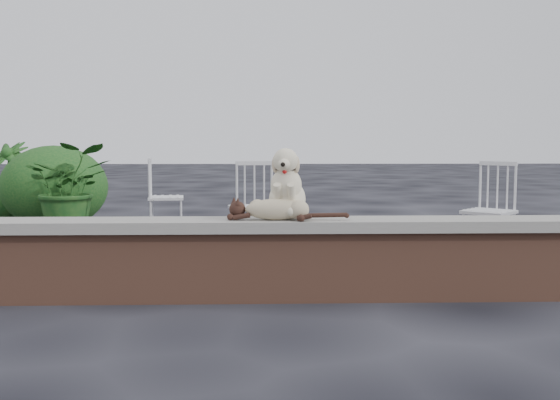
{
  "coord_description": "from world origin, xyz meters",
  "views": [
    {
      "loc": [
        0.69,
        -4.58,
        1.13
      ],
      "look_at": [
        0.84,
        0.2,
        0.7
      ],
      "focal_mm": 41.4,
      "sensor_mm": 36.0,
      "label": 1
    }
  ],
  "objects_px": {
    "cat": "(277,208)",
    "chair_c": "(251,206)",
    "chair_d": "(489,210)",
    "potted_plant_a": "(70,187)",
    "potted_plant_b": "(8,181)",
    "dog": "(287,182)",
    "chair_e": "(166,196)"
  },
  "relations": [
    {
      "from": "dog",
      "to": "potted_plant_a",
      "type": "distance_m",
      "value": 4.39
    },
    {
      "from": "potted_plant_a",
      "to": "chair_c",
      "type": "bearing_deg",
      "value": -33.18
    },
    {
      "from": "chair_d",
      "to": "chair_e",
      "type": "xyz_separation_m",
      "value": [
        -3.39,
        1.72,
        0.0
      ]
    },
    {
      "from": "cat",
      "to": "dog",
      "type": "bearing_deg",
      "value": 71.57
    },
    {
      "from": "chair_d",
      "to": "potted_plant_b",
      "type": "xyz_separation_m",
      "value": [
        -5.87,
        3.2,
        0.1
      ]
    },
    {
      "from": "potted_plant_b",
      "to": "dog",
      "type": "bearing_deg",
      "value": -50.94
    },
    {
      "from": "chair_d",
      "to": "potted_plant_b",
      "type": "relative_size",
      "value": 0.82
    },
    {
      "from": "chair_e",
      "to": "potted_plant_a",
      "type": "relative_size",
      "value": 0.83
    },
    {
      "from": "chair_e",
      "to": "potted_plant_a",
      "type": "bearing_deg",
      "value": 70.93
    },
    {
      "from": "potted_plant_b",
      "to": "cat",
      "type": "bearing_deg",
      "value": -52.4
    },
    {
      "from": "dog",
      "to": "cat",
      "type": "xyz_separation_m",
      "value": [
        -0.08,
        -0.15,
        -0.17
      ]
    },
    {
      "from": "chair_e",
      "to": "potted_plant_b",
      "type": "relative_size",
      "value": 0.82
    },
    {
      "from": "dog",
      "to": "potted_plant_a",
      "type": "relative_size",
      "value": 0.46
    },
    {
      "from": "cat",
      "to": "chair_d",
      "type": "relative_size",
      "value": 1.07
    },
    {
      "from": "chair_c",
      "to": "potted_plant_b",
      "type": "distance_m",
      "value": 4.46
    },
    {
      "from": "potted_plant_a",
      "to": "potted_plant_b",
      "type": "bearing_deg",
      "value": 135.72
    },
    {
      "from": "potted_plant_a",
      "to": "dog",
      "type": "bearing_deg",
      "value": -53.54
    },
    {
      "from": "potted_plant_a",
      "to": "potted_plant_b",
      "type": "relative_size",
      "value": 0.99
    },
    {
      "from": "dog",
      "to": "chair_d",
      "type": "height_order",
      "value": "dog"
    },
    {
      "from": "cat",
      "to": "chair_c",
      "type": "bearing_deg",
      "value": 105.28
    },
    {
      "from": "chair_e",
      "to": "potted_plant_a",
      "type": "height_order",
      "value": "potted_plant_a"
    },
    {
      "from": "dog",
      "to": "chair_c",
      "type": "distance_m",
      "value": 2.07
    },
    {
      "from": "chair_d",
      "to": "potted_plant_a",
      "type": "bearing_deg",
      "value": -160.24
    },
    {
      "from": "potted_plant_a",
      "to": "potted_plant_b",
      "type": "distance_m",
      "value": 1.72
    },
    {
      "from": "chair_d",
      "to": "cat",
      "type": "bearing_deg",
      "value": -98.63
    },
    {
      "from": "dog",
      "to": "chair_d",
      "type": "relative_size",
      "value": 0.55
    },
    {
      "from": "dog",
      "to": "potted_plant_b",
      "type": "xyz_separation_m",
      "value": [
        -3.83,
        4.72,
        -0.27
      ]
    },
    {
      "from": "dog",
      "to": "chair_d",
      "type": "distance_m",
      "value": 2.57
    },
    {
      "from": "chair_c",
      "to": "potted_plant_b",
      "type": "relative_size",
      "value": 0.82
    },
    {
      "from": "cat",
      "to": "potted_plant_b",
      "type": "height_order",
      "value": "potted_plant_b"
    },
    {
      "from": "chair_c",
      "to": "potted_plant_b",
      "type": "xyz_separation_m",
      "value": [
        -3.54,
        2.71,
        0.1
      ]
    },
    {
      "from": "cat",
      "to": "chair_e",
      "type": "height_order",
      "value": "chair_e"
    }
  ]
}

